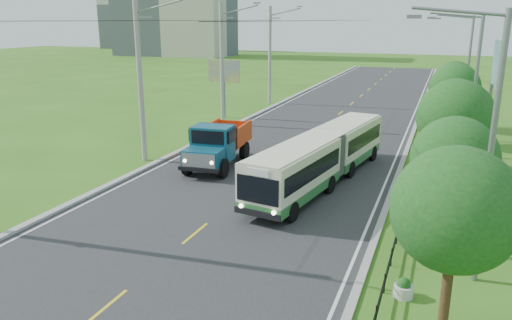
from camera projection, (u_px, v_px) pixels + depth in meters
The scene contains 29 objects.
ground at pixel (195, 234), 20.92m from camera, with size 240.00×240.00×0.00m, color #316217.
road at pixel (314, 135), 38.90m from camera, with size 14.00×120.00×0.02m, color #28282B.
curb_left at pixel (230, 127), 41.36m from camera, with size 0.40×120.00×0.15m, color #9E9E99.
curb_right at pixel (410, 142), 36.44m from camera, with size 0.30×120.00×0.10m, color #9E9E99.
edge_line_left at pixel (236, 128), 41.18m from camera, with size 0.12×120.00×0.00m, color silver.
edge_line_right at pixel (403, 142), 36.62m from camera, with size 0.12×120.00×0.00m, color silver.
centre_dash at pixel (195, 233), 20.92m from camera, with size 0.12×2.20×0.00m, color yellow.
railing_right at pixel (417, 160), 30.69m from camera, with size 0.04×40.00×0.60m, color black.
pole_near at pixel (141, 80), 30.47m from camera, with size 3.51×0.32×10.00m.
pole_mid at pixel (222, 64), 41.26m from camera, with size 3.51×0.32×10.00m.
pole_far at pixel (270, 55), 52.05m from camera, with size 3.51×0.32×10.00m.
tree_front at pixel (457, 215), 13.06m from camera, with size 3.36×3.41×5.60m.
tree_second at pixel (455, 163), 18.51m from camera, with size 3.18×3.26×5.30m.
tree_third at pixel (456, 121), 23.78m from camera, with size 3.60×3.62×6.00m.
tree_fourth at pixel (455, 109), 29.28m from camera, with size 3.24×3.31×5.40m.
tree_fifth at pixel (455, 91), 34.61m from camera, with size 3.48×3.52×5.80m.
tree_back at pixel (454, 84), 40.06m from camera, with size 3.30×3.36×5.50m.
streetlight_near at pixel (487, 141), 15.94m from camera, with size 3.02×0.20×9.07m.
streetlight_mid at pixel (472, 88), 28.53m from camera, with size 3.02×0.20×9.07m.
streetlight_far at pixel (466, 67), 41.12m from camera, with size 3.02×0.20×9.07m.
planter_front at pixel (403, 289), 16.10m from camera, with size 0.64×0.64×0.67m.
planter_near at pixel (419, 206), 23.29m from camera, with size 0.64×0.64×0.67m.
planter_mid at pixel (427, 162), 30.48m from camera, with size 0.64×0.64×0.67m.
planter_far at pixel (432, 134), 37.68m from camera, with size 0.64×0.64×0.67m.
billboard_left at pixel (224, 75), 44.71m from camera, with size 3.00×0.20×5.20m.
billboard_right at pixel (497, 71), 33.24m from camera, with size 0.24×6.00×7.30m.
apartment_far at pixel (143, 5), 152.73m from camera, with size 24.00×14.00×26.00m, color #B7B2A3.
bus at pixel (322, 154), 26.96m from camera, with size 4.48×14.18×2.70m.
dump_truck at pixel (218, 142), 30.21m from camera, with size 2.98×6.56×2.68m.
Camera 1 is at (9.27, -17.12, 8.66)m, focal length 35.00 mm.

